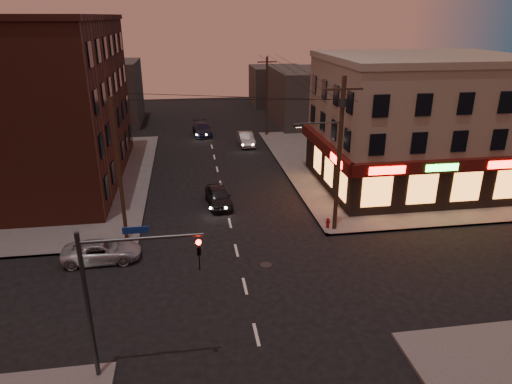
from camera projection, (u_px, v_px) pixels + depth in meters
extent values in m
plane|color=black|center=(245.00, 286.00, 24.28)|extent=(120.00, 120.00, 0.00)
cube|color=#514F4C|center=(403.00, 163.00, 44.31)|extent=(24.00, 28.00, 0.15)
cube|color=#514F4C|center=(9.00, 182.00, 39.20)|extent=(24.00, 28.00, 0.15)
cube|color=gray|center=(417.00, 125.00, 37.13)|extent=(15.00, 12.00, 10.00)
cube|color=gray|center=(426.00, 58.00, 35.23)|extent=(15.20, 12.20, 0.50)
cube|color=black|center=(451.00, 188.00, 32.84)|extent=(15.12, 0.25, 3.40)
cube|color=black|center=(327.00, 168.00, 37.26)|extent=(0.25, 12.12, 3.40)
cube|color=#430E0A|center=(457.00, 166.00, 31.91)|extent=(15.60, 0.50, 0.90)
cube|color=#430E0A|center=(324.00, 146.00, 36.57)|extent=(0.50, 12.60, 0.90)
cube|color=#FF140C|center=(387.00, 170.00, 30.91)|extent=(2.60, 0.06, 0.55)
cube|color=#FF140C|center=(505.00, 164.00, 32.16)|extent=(2.60, 0.06, 0.55)
cube|color=#26FF3F|center=(442.00, 168.00, 31.48)|extent=(2.40, 0.06, 0.50)
cube|color=#FF140C|center=(336.00, 160.00, 33.03)|extent=(0.06, 2.60, 0.55)
cube|color=#FF8F38|center=(445.00, 188.00, 32.58)|extent=(12.40, 0.08, 2.20)
cube|color=#FF8F38|center=(329.00, 170.00, 36.28)|extent=(0.08, 8.40, 2.20)
cube|color=#4D2218|center=(39.00, 105.00, 37.32)|extent=(12.00, 20.00, 13.00)
cube|color=#3F3D3A|center=(313.00, 96.00, 60.02)|extent=(10.00, 12.00, 7.00)
cube|color=#3F3D3A|center=(105.00, 93.00, 59.69)|extent=(9.00, 10.00, 8.00)
cube|color=#3F3D3A|center=(277.00, 86.00, 72.81)|extent=(8.00, 8.00, 6.00)
cylinder|color=#382619|center=(339.00, 157.00, 28.72)|extent=(0.28, 0.28, 10.00)
cube|color=#382619|center=(344.00, 89.00, 27.21)|extent=(2.40, 0.12, 0.12)
cylinder|color=#333538|center=(343.00, 103.00, 27.50)|extent=(0.44, 0.44, 0.50)
cylinder|color=#333538|center=(321.00, 123.00, 27.74)|extent=(2.60, 0.10, 0.10)
cube|color=#333538|center=(298.00, 125.00, 27.58)|extent=(0.60, 0.25, 0.18)
cube|color=#FFD88C|center=(298.00, 127.00, 27.62)|extent=(0.35, 0.15, 0.04)
cylinder|color=#382619|center=(267.00, 97.00, 53.05)|extent=(0.26, 0.26, 9.00)
cylinder|color=#382619|center=(119.00, 171.00, 27.62)|extent=(0.24, 0.24, 9.00)
cylinder|color=#333538|center=(88.00, 310.00, 17.02)|extent=(0.18, 0.18, 6.40)
cylinder|color=#333538|center=(142.00, 239.00, 16.32)|extent=(4.40, 0.12, 0.12)
imported|color=black|center=(199.00, 247.00, 16.79)|extent=(0.16, 0.20, 1.00)
sphere|color=#FF0C05|center=(198.00, 242.00, 16.59)|extent=(0.20, 0.20, 0.20)
cube|color=navy|center=(135.00, 230.00, 16.17)|extent=(0.90, 0.05, 0.25)
imported|color=#95979D|center=(102.00, 251.00, 26.62)|extent=(4.51, 2.16, 1.24)
imported|color=black|center=(219.00, 196.00, 34.38)|extent=(2.08, 4.35, 1.44)
imported|color=gray|center=(246.00, 139.00, 50.36)|extent=(1.66, 4.42, 1.44)
imported|color=#181B30|center=(202.00, 129.00, 54.69)|extent=(2.38, 5.10, 1.44)
cylinder|color=maroon|center=(328.00, 224.00, 30.56)|extent=(0.22, 0.22, 0.56)
sphere|color=maroon|center=(328.00, 219.00, 30.45)|extent=(0.22, 0.22, 0.22)
cylinder|color=maroon|center=(328.00, 222.00, 30.52)|extent=(0.31, 0.14, 0.11)
cylinder|color=maroon|center=(328.00, 222.00, 30.52)|extent=(0.14, 0.31, 0.11)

